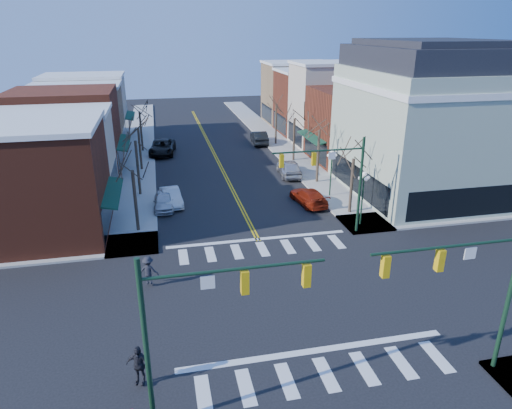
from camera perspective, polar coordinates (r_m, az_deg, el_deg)
ground at (r=26.23m, az=3.95°, el=-11.58°), size 160.00×160.00×0.00m
sidewalk_left at (r=43.53m, az=-14.67°, el=1.61°), size 3.50×70.00×0.15m
sidewalk_right at (r=46.03m, az=7.60°, el=3.20°), size 3.50×70.00×0.15m
bldg_left_brick_a at (r=35.59m, az=-26.50°, el=2.31°), size 10.00×8.50×8.00m
bldg_left_stucco_a at (r=42.91m, az=-24.20°, el=5.28°), size 10.00×7.00×7.50m
bldg_left_brick_b at (r=50.44m, az=-22.63°, el=8.27°), size 10.00×9.00×8.50m
bldg_left_tan at (r=58.50m, az=-21.32°, el=9.70°), size 10.00×7.50×7.80m
bldg_left_stucco_b at (r=66.02m, az=-20.42°, el=11.17°), size 10.00×8.00×8.20m
bldg_right_brick_a at (r=52.72m, az=12.73°, el=9.60°), size 10.00×8.50×8.00m
bldg_right_stucco at (r=59.55m, az=9.70°, el=12.09°), size 10.00×7.00×10.00m
bldg_right_brick_b at (r=66.60m, az=7.26°, el=12.51°), size 10.00×8.00×8.50m
bldg_right_tan at (r=74.08m, az=5.20°, el=13.66°), size 10.00×8.00×9.00m
victorian_corner at (r=43.00m, az=20.48°, el=9.84°), size 12.25×14.25×13.30m
traffic_mast_near_left at (r=16.70m, az=-7.35°, el=-13.61°), size 6.60×0.28×7.20m
traffic_mast_near_right at (r=20.51m, az=25.60°, el=-8.62°), size 6.60×0.28×7.20m
traffic_mast_far_right at (r=32.33m, az=10.04°, el=3.86°), size 6.60×0.28×7.20m
lamppost_corner at (r=34.87m, az=13.24°, el=1.87°), size 0.36×0.36×4.33m
lamppost_midblock at (r=40.54m, az=9.41°, el=4.88°), size 0.36×0.36×4.33m
tree_left_a at (r=34.27m, az=-14.83°, el=0.35°), size 0.24×0.24×4.76m
tree_left_b at (r=41.82m, az=-14.54°, el=4.35°), size 0.24×0.24×5.04m
tree_left_c at (r=49.60m, az=-14.30°, el=6.70°), size 0.24×0.24×4.55m
tree_left_d at (r=57.36m, az=-14.16°, el=8.81°), size 0.24×0.24×4.90m
tree_right_a at (r=37.30m, az=11.84°, el=2.20°), size 0.24×0.24×4.62m
tree_right_b at (r=44.30m, az=7.76°, el=5.87°), size 0.24×0.24×5.18m
tree_right_c at (r=51.69m, az=4.77°, el=8.01°), size 0.24×0.24×4.83m
tree_right_d at (r=59.20m, az=2.51°, el=9.83°), size 0.24×0.24×4.97m
car_left_near at (r=38.79m, az=-11.48°, el=0.42°), size 1.73×4.06×1.37m
car_left_mid at (r=39.60m, az=-10.54°, el=0.94°), size 1.94×4.33×1.38m
car_left_far at (r=56.00m, az=-11.63°, el=7.02°), size 3.50×6.29×1.66m
car_right_near at (r=39.31m, az=6.59°, el=1.01°), size 2.55×4.93×1.37m
car_right_mid at (r=46.75m, az=4.17°, el=4.61°), size 2.42×5.12×1.69m
car_right_far at (r=59.90m, az=0.40°, el=8.37°), size 2.09×5.16×1.67m
pedestrian_dark_a at (r=20.74m, az=-14.47°, el=-18.85°), size 1.16×0.78×1.84m
pedestrian_dark_b at (r=27.47m, az=-13.29°, el=-8.03°), size 1.26×0.91×1.75m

